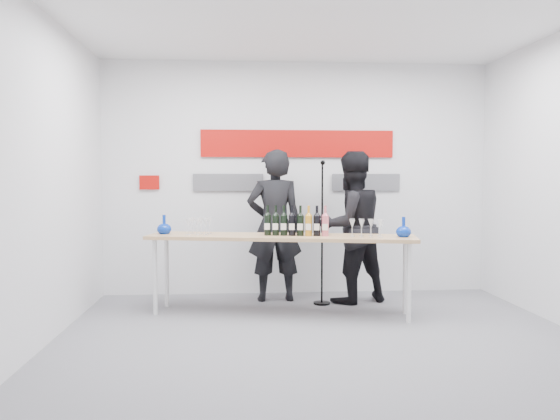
{
  "coord_description": "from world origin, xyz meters",
  "views": [
    {
      "loc": [
        -0.77,
        -5.08,
        1.5
      ],
      "look_at": [
        -0.31,
        0.96,
        1.15
      ],
      "focal_mm": 35.0,
      "sensor_mm": 36.0,
      "label": 1
    }
  ],
  "objects_px": {
    "tasting_table": "(281,241)",
    "mic_stand": "(322,261)",
    "presenter_right": "(351,227)",
    "presenter_left": "(274,226)"
  },
  "relations": [
    {
      "from": "tasting_table",
      "to": "mic_stand",
      "type": "bearing_deg",
      "value": 51.57
    },
    {
      "from": "presenter_left",
      "to": "mic_stand",
      "type": "xyz_separation_m",
      "value": [
        0.55,
        -0.25,
        -0.4
      ]
    },
    {
      "from": "tasting_table",
      "to": "mic_stand",
      "type": "distance_m",
      "value": 0.75
    },
    {
      "from": "presenter_right",
      "to": "presenter_left",
      "type": "bearing_deg",
      "value": -29.22
    },
    {
      "from": "presenter_right",
      "to": "mic_stand",
      "type": "relative_size",
      "value": 1.07
    },
    {
      "from": "tasting_table",
      "to": "mic_stand",
      "type": "relative_size",
      "value": 1.74
    },
    {
      "from": "tasting_table",
      "to": "presenter_right",
      "type": "distance_m",
      "value": 1.05
    },
    {
      "from": "presenter_left",
      "to": "presenter_right",
      "type": "xyz_separation_m",
      "value": [
        0.92,
        -0.15,
        -0.01
      ]
    },
    {
      "from": "tasting_table",
      "to": "presenter_left",
      "type": "bearing_deg",
      "value": 103.18
    },
    {
      "from": "presenter_right",
      "to": "mic_stand",
      "type": "xyz_separation_m",
      "value": [
        -0.37,
        -0.1,
        -0.39
      ]
    }
  ]
}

